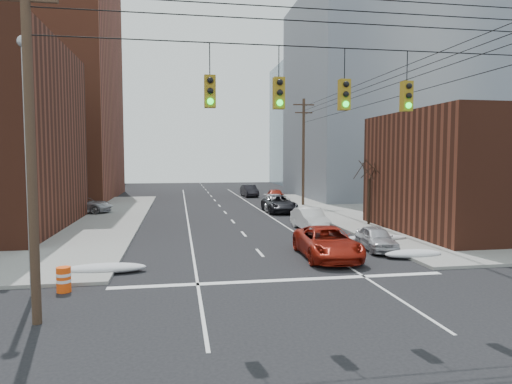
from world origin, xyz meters
name	(u,v)px	position (x,y,z in m)	size (l,w,h in m)	color
ground	(338,344)	(0.00, 0.00, 0.00)	(160.00, 160.00, 0.00)	black
sidewalk_ne	(511,210)	(27.00, 27.00, 0.07)	(40.00, 40.00, 0.15)	gray
building_brick_tall	(9,74)	(-24.00, 48.00, 15.00)	(24.00, 20.00, 30.00)	brown
building_brick_far	(53,152)	(-26.00, 74.00, 6.00)	(22.00, 18.00, 12.00)	#4F2417
building_office	(385,99)	(22.00, 44.00, 12.50)	(22.00, 20.00, 25.00)	gray
building_glass	(332,125)	(24.00, 70.00, 11.00)	(20.00, 18.00, 22.00)	gray
building_storefront	(511,173)	(18.00, 16.00, 4.00)	(16.00, 12.00, 8.00)	#4F2417
utility_pole_left	(30,132)	(-8.50, 3.00, 5.78)	(2.20, 0.28, 11.00)	#473323
utility_pole_far	(303,150)	(8.50, 34.00, 5.78)	(2.20, 0.28, 11.00)	#473323
traffic_signals	(312,92)	(0.10, 2.97, 7.17)	(17.00, 0.42, 2.02)	black
street_light	(27,144)	(-9.50, 6.00, 5.54)	(0.44, 0.44, 9.32)	gray
bare_tree	(369,195)	(9.59, 20.00, 2.32)	(2.09, 2.20, 4.93)	black
snow_nw	(106,268)	(-7.40, 9.00, 0.21)	(3.50, 1.08, 0.42)	silver
snow_ne	(413,254)	(7.40, 9.50, 0.21)	(3.00, 1.08, 0.42)	silver
snow_east_far	(375,238)	(7.40, 14.00, 0.21)	(4.00, 1.08, 0.42)	silver
red_pickup	(327,243)	(3.12, 10.23, 0.77)	(2.57, 5.58, 1.55)	maroon
parked_car_a	(376,238)	(6.40, 11.67, 0.64)	(1.52, 3.78, 1.29)	#BAB9BF
parked_car_b	(310,219)	(4.80, 18.95, 0.75)	(1.59, 4.56, 1.50)	white
parked_car_c	(279,204)	(4.94, 29.39, 0.77)	(2.56, 5.54, 1.54)	black
parked_car_d	(274,203)	(4.80, 31.13, 0.71)	(1.98, 4.87, 1.41)	silver
parked_car_e	(275,196)	(6.40, 37.88, 0.78)	(1.84, 4.57, 1.56)	maroon
parked_car_f	(249,191)	(4.80, 46.47, 0.76)	(1.61, 4.63, 1.53)	black
lot_car_a	(25,220)	(-14.52, 21.48, 0.82)	(1.42, 4.08, 1.35)	silver
lot_car_b	(82,205)	(-12.61, 30.69, 0.87)	(2.39, 5.18, 1.44)	#ACABB0
construction_barrel	(64,279)	(-8.50, 6.32, 0.49)	(0.55, 0.55, 0.95)	#FF4C0D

